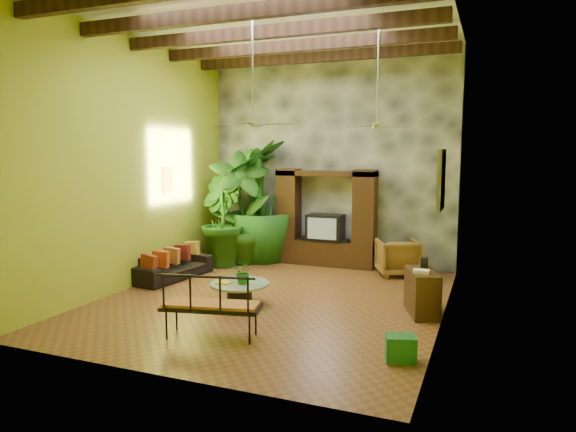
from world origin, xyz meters
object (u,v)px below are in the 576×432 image
at_px(ceiling_fan_front, 253,111).
at_px(wicker_armchair, 398,257).
at_px(coffee_table, 240,291).
at_px(iron_bench, 208,303).
at_px(tall_plant_a, 241,208).
at_px(ceiling_fan_back, 377,114).
at_px(tall_plant_b, 220,220).
at_px(green_bin, 401,348).
at_px(side_console, 422,292).
at_px(tall_plant_c, 261,201).
at_px(sofa, 172,266).
at_px(entertainment_center, 326,225).

relative_size(ceiling_fan_front, wicker_armchair, 2.12).
distance_m(coffee_table, iron_bench, 1.72).
xyz_separation_m(wicker_armchair, tall_plant_a, (-3.71, -0.28, 0.98)).
xyz_separation_m(ceiling_fan_back, tall_plant_b, (-3.93, 0.99, -2.30)).
bearing_deg(green_bin, side_console, 90.00).
height_order(tall_plant_c, coffee_table, tall_plant_c).
distance_m(tall_plant_a, side_console, 5.22).
relative_size(wicker_armchair, tall_plant_b, 0.40).
height_order(sofa, side_console, side_console).
bearing_deg(sofa, iron_bench, -130.53).
height_order(sofa, iron_bench, iron_bench).
height_order(tall_plant_a, green_bin, tall_plant_a).
bearing_deg(wicker_armchair, tall_plant_a, -20.05).
distance_m(ceiling_fan_back, wicker_armchair, 3.38).
xyz_separation_m(entertainment_center, wicker_armchair, (1.80, -0.41, -0.57)).
height_order(tall_plant_a, tall_plant_b, tall_plant_a).
bearing_deg(coffee_table, tall_plant_c, 109.00).
relative_size(coffee_table, green_bin, 2.75).
distance_m(tall_plant_a, iron_bench, 5.07).
distance_m(coffee_table, green_bin, 3.39).
height_order(iron_bench, side_console, iron_bench).
distance_m(entertainment_center, ceiling_fan_front, 4.30).
bearing_deg(coffee_table, ceiling_fan_front, 31.31).
xyz_separation_m(entertainment_center, side_console, (2.65, -3.00, -0.60)).
distance_m(ceiling_fan_back, side_console, 3.38).
relative_size(sofa, tall_plant_a, 0.69).
relative_size(ceiling_fan_front, ceiling_fan_back, 1.00).
distance_m(coffee_table, side_console, 3.15).
distance_m(sofa, side_console, 5.33).
height_order(tall_plant_a, iron_bench, tall_plant_a).
relative_size(ceiling_fan_front, tall_plant_a, 0.67).
bearing_deg(tall_plant_b, sofa, -101.70).
bearing_deg(ceiling_fan_back, wicker_armchair, 82.65).
bearing_deg(ceiling_fan_front, entertainment_center, 86.76).
relative_size(ceiling_fan_front, side_console, 2.01).
xyz_separation_m(ceiling_fan_back, coffee_table, (-2.03, -1.74, -3.15)).
height_order(wicker_armchair, coffee_table, wicker_armchair).
bearing_deg(entertainment_center, wicker_armchair, -12.71).
height_order(coffee_table, iron_bench, iron_bench).
distance_m(entertainment_center, coffee_table, 3.77).
xyz_separation_m(ceiling_fan_front, tall_plant_a, (-1.71, 2.85, -2.02)).
bearing_deg(green_bin, tall_plant_c, 130.79).
xyz_separation_m(entertainment_center, ceiling_fan_back, (1.60, -1.94, 2.44)).
bearing_deg(wicker_armchair, coffee_table, 31.44).
height_order(tall_plant_b, green_bin, tall_plant_b).
bearing_deg(wicker_armchair, sofa, 0.84).
bearing_deg(tall_plant_b, coffee_table, -55.08).
height_order(wicker_armchair, tall_plant_a, tall_plant_a).
bearing_deg(side_console, sofa, 154.11).
relative_size(ceiling_fan_front, tall_plant_b, 0.84).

